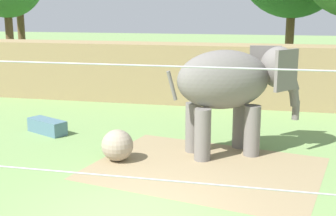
{
  "coord_description": "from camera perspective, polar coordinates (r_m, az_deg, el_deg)",
  "views": [
    {
      "loc": [
        2.42,
        -7.63,
        3.86
      ],
      "look_at": [
        -0.05,
        3.14,
        1.4
      ],
      "focal_mm": 48.26,
      "sensor_mm": 36.0,
      "label": 1
    }
  ],
  "objects": [
    {
      "name": "enrichment_ball",
      "position": [
        11.69,
        -6.41,
        -4.7
      ],
      "size": [
        0.82,
        0.82,
        0.82
      ],
      "primitive_type": "sphere",
      "color": "gray",
      "rests_on": "ground"
    },
    {
      "name": "feed_trough",
      "position": [
        14.67,
        -15.01,
        -2.25
      ],
      "size": [
        1.48,
        1.07,
        0.44
      ],
      "color": "slate",
      "rests_on": "ground"
    },
    {
      "name": "ground_plane",
      "position": [
        8.88,
        -4.35,
        -13.25
      ],
      "size": [
        120.0,
        120.0,
        0.0
      ],
      "primitive_type": "plane",
      "color": "#759956"
    },
    {
      "name": "embankment_wall",
      "position": [
        18.62,
        5.3,
        4.31
      ],
      "size": [
        36.0,
        1.8,
        2.42
      ],
      "primitive_type": "cube",
      "color": "#997F56",
      "rests_on": "ground"
    },
    {
      "name": "cable_fence",
      "position": [
        5.74,
        -13.29,
        -9.9
      ],
      "size": [
        12.55,
        0.19,
        3.38
      ],
      "color": "brown",
      "rests_on": "ground"
    },
    {
      "name": "dirt_patch",
      "position": [
        11.23,
        4.73,
        -7.58
      ],
      "size": [
        6.15,
        5.12,
        0.01
      ],
      "primitive_type": "cube",
      "rotation": [
        0.0,
        0.0,
        -0.2
      ],
      "color": "#937F5B",
      "rests_on": "ground"
    },
    {
      "name": "elephant",
      "position": [
        12.06,
        8.32,
        3.02
      ],
      "size": [
        3.51,
        2.65,
        2.85
      ],
      "color": "slate",
      "rests_on": "ground"
    }
  ]
}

